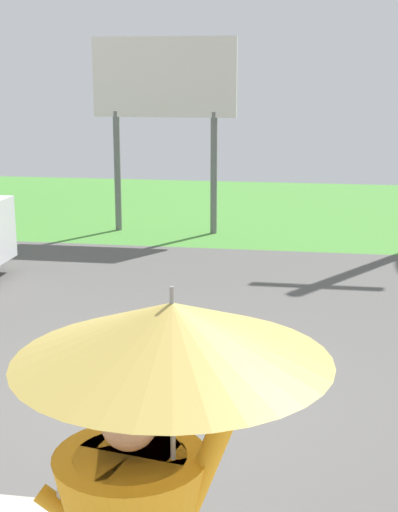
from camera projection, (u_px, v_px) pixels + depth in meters
The scene contains 2 objects.
ground_plane at pixel (187, 306), 9.65m from camera, with size 40.00×22.00×0.20m.
roadside_billboard at pixel (164, 92), 13.33m from camera, with size 2.60×0.12×3.50m.
Camera 1 is at (1.63, -6.13, 2.87)m, focal length 52.48 mm.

